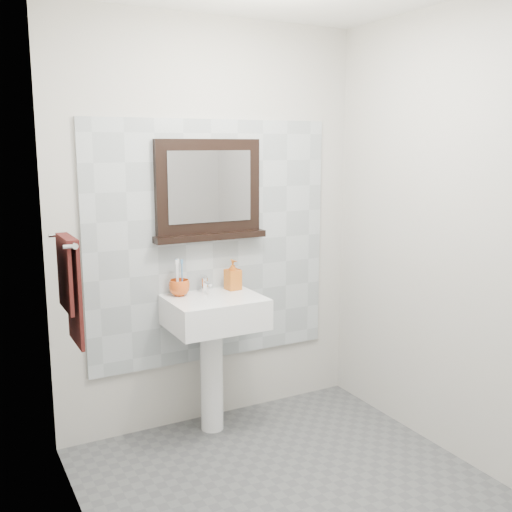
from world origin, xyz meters
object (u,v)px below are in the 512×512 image
(pedestal_sink, at_px, (214,327))
(framed_mirror, at_px, (208,192))
(hand_towel, at_px, (70,282))
(toothbrush_cup, at_px, (179,288))
(soap_dispenser, at_px, (233,275))

(pedestal_sink, distance_m, framed_mirror, 0.81)
(pedestal_sink, xyz_separation_m, hand_towel, (-0.85, -0.17, 0.40))
(toothbrush_cup, height_order, framed_mirror, framed_mirror)
(toothbrush_cup, relative_size, hand_towel, 0.22)
(soap_dispenser, xyz_separation_m, hand_towel, (-1.03, -0.28, 0.12))
(pedestal_sink, relative_size, hand_towel, 1.75)
(toothbrush_cup, bearing_deg, pedestal_sink, -35.99)
(soap_dispenser, distance_m, hand_towel, 1.08)
(hand_towel, bearing_deg, soap_dispenser, 15.21)
(soap_dispenser, relative_size, hand_towel, 0.34)
(toothbrush_cup, xyz_separation_m, framed_mirror, (0.23, 0.06, 0.56))
(framed_mirror, bearing_deg, pedestal_sink, -107.16)
(toothbrush_cup, xyz_separation_m, hand_towel, (-0.68, -0.29, 0.17))
(toothbrush_cup, relative_size, soap_dispenser, 0.66)
(pedestal_sink, height_order, hand_towel, hand_towel)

